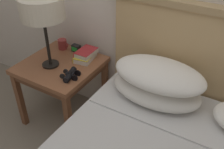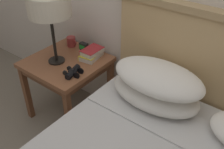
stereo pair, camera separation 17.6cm
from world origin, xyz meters
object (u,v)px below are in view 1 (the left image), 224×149
Objects in this scene: binoculars_pair at (70,75)px; coffee_mug at (63,44)px; book_stacked_on_top at (86,52)px; alarm_clock at (76,48)px; nightstand at (61,71)px; book_on_nightstand at (85,57)px; table_lamp at (42,9)px.

binoculars_pair is 0.45m from coffee_mug.
book_stacked_on_top is at bearing -8.08° from coffee_mug.
binoculars_pair is 2.36× the size of alarm_clock.
book_on_nightstand is at bearing 49.46° from nightstand.
book_on_nightstand is 0.27m from coffee_mug.
alarm_clock is (-0.14, 0.06, -0.03)m from book_stacked_on_top.
book_on_nightstand is 1.30× the size of binoculars_pair.
coffee_mug is at bearing 109.01° from table_lamp.
book_on_nightstand is at bearing -133.52° from book_stacked_on_top.
binoculars_pair is at bearing -79.33° from book_stacked_on_top.
book_stacked_on_top is at bearing 49.73° from table_lamp.
coffee_mug reaches higher than nightstand.
book_on_nightstand is 2.08× the size of coffee_mug.
alarm_clock is at bearing 91.50° from nightstand.
coffee_mug is (-0.27, 0.04, -0.02)m from book_stacked_on_top.
binoculars_pair is at bearing -12.66° from table_lamp.
binoculars_pair is (0.05, -0.27, -0.04)m from book_stacked_on_top.
alarm_clock reaches higher than book_on_nightstand.
nightstand is at bearing -56.21° from coffee_mug.
book_stacked_on_top is (0.14, 0.16, 0.14)m from nightstand.
coffee_mug is 0.13m from alarm_clock.
book_stacked_on_top is 1.08× the size of binoculars_pair.
book_on_nightstand is (0.18, 0.21, -0.43)m from table_lamp.
binoculars_pair is 1.60× the size of coffee_mug.
nightstand is at bearing 50.88° from table_lamp.
table_lamp is at bearing -98.26° from alarm_clock.
table_lamp is (-0.05, -0.06, 0.53)m from nightstand.
binoculars_pair is at bearing -43.70° from coffee_mug.
nightstand is 1.08× the size of table_lamp.
alarm_clock is (0.13, 0.02, -0.01)m from coffee_mug.
book_stacked_on_top reaches higher than nightstand.
table_lamp is at bearing -129.12° from nightstand.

